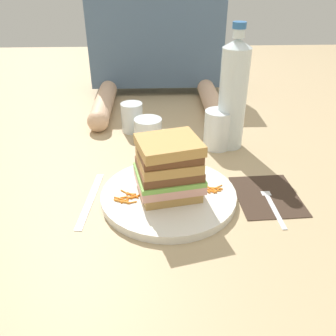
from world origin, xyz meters
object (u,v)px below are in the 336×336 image
(napkin_dark, at_px, (267,195))
(fork, at_px, (271,200))
(juice_glass, at_px, (217,131))
(knife, at_px, (90,201))
(empty_tumbler_1, at_px, (132,117))
(main_plate, at_px, (169,195))
(empty_tumbler_0, at_px, (148,132))
(water_bottle, at_px, (233,94))
(diner_across, at_px, (156,30))
(sandwich, at_px, (169,167))

(napkin_dark, bearing_deg, fork, -88.95)
(napkin_dark, xyz_separation_m, juice_glass, (-0.07, 0.23, 0.04))
(knife, height_order, empty_tumbler_1, empty_tumbler_1)
(empty_tumbler_1, bearing_deg, napkin_dark, -49.33)
(main_plate, xyz_separation_m, knife, (-0.16, -0.00, -0.01))
(napkin_dark, distance_m, knife, 0.37)
(fork, relative_size, empty_tumbler_1, 2.00)
(empty_tumbler_0, distance_m, empty_tumbler_1, 0.10)
(water_bottle, bearing_deg, empty_tumbler_1, 157.98)
(main_plate, height_order, napkin_dark, main_plate)
(knife, relative_size, diner_across, 0.39)
(knife, xyz_separation_m, water_bottle, (0.33, 0.25, 0.14))
(water_bottle, xyz_separation_m, empty_tumbler_0, (-0.21, 0.02, -0.11))
(fork, distance_m, empty_tumbler_1, 0.48)
(fork, height_order, diner_across, diner_across)
(empty_tumbler_1, bearing_deg, main_plate, -75.59)
(main_plate, relative_size, diner_across, 0.55)
(empty_tumbler_0, bearing_deg, sandwich, -80.72)
(fork, bearing_deg, main_plate, 174.33)
(juice_glass, xyz_separation_m, empty_tumbler_1, (-0.23, 0.12, -0.00))
(fork, height_order, water_bottle, water_bottle)
(empty_tumbler_0, bearing_deg, empty_tumbler_1, 118.32)
(main_plate, distance_m, water_bottle, 0.33)
(empty_tumbler_0, relative_size, empty_tumbler_1, 0.89)
(main_plate, bearing_deg, napkin_dark, 0.42)
(main_plate, xyz_separation_m, fork, (0.21, -0.02, -0.00))
(knife, height_order, water_bottle, water_bottle)
(napkin_dark, bearing_deg, empty_tumbler_1, 130.67)
(juice_glass, bearing_deg, main_plate, -120.54)
(napkin_dark, bearing_deg, juice_glass, 107.01)
(main_plate, relative_size, empty_tumbler_1, 3.36)
(empty_tumbler_0, distance_m, diner_across, 0.47)
(fork, xyz_separation_m, empty_tumbler_0, (-0.25, 0.28, 0.03))
(empty_tumbler_1, bearing_deg, fork, -51.05)
(sandwich, distance_m, empty_tumbler_0, 0.27)
(fork, xyz_separation_m, knife, (-0.37, 0.02, -0.00))
(main_plate, xyz_separation_m, empty_tumbler_1, (-0.09, 0.35, 0.03))
(empty_tumbler_1, xyz_separation_m, diner_across, (0.08, 0.35, 0.18))
(fork, relative_size, water_bottle, 0.53)
(juice_glass, relative_size, empty_tumbler_0, 1.38)
(empty_tumbler_0, relative_size, diner_across, 0.14)
(water_bottle, bearing_deg, diner_across, 112.08)
(empty_tumbler_0, bearing_deg, knife, -114.49)
(main_plate, xyz_separation_m, juice_glass, (0.14, 0.23, 0.04))
(diner_across, bearing_deg, empty_tumbler_0, -94.02)
(empty_tumbler_0, bearing_deg, napkin_dark, -46.01)
(diner_across, bearing_deg, main_plate, -88.97)
(fork, relative_size, juice_glass, 1.64)
(main_plate, height_order, empty_tumbler_0, empty_tumbler_0)
(sandwich, height_order, water_bottle, water_bottle)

